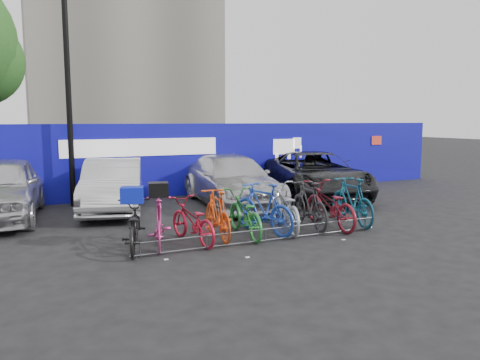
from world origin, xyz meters
TOP-DOWN VIEW (x-y plane):
  - ground at (0.00, 0.00)m, footprint 100.00×100.00m
  - hoarding at (0.01, 6.00)m, footprint 22.00×0.18m
  - lamppost at (-3.20, 5.40)m, footprint 0.25×0.50m
  - bike_rack at (-0.00, -0.60)m, footprint 5.60×0.03m
  - car_1 at (-2.25, 4.18)m, footprint 2.48×4.57m
  - car_2 at (1.15, 3.73)m, footprint 2.42×5.16m
  - car_3 at (4.11, 3.74)m, footprint 3.70×5.79m
  - bike_0 at (-2.60, -0.04)m, footprint 1.06×1.89m
  - bike_1 at (-2.08, 0.00)m, footprint 0.90×1.76m
  - bike_2 at (-1.39, -0.00)m, footprint 0.89×1.84m
  - bike_3 at (-0.78, 0.11)m, footprint 0.67×1.81m
  - bike_4 at (-0.17, 0.06)m, footprint 0.83×1.96m
  - bike_5 at (0.33, 0.12)m, footprint 0.99×1.99m
  - bike_6 at (0.89, 0.16)m, footprint 1.18×2.16m
  - bike_7 at (1.53, 0.13)m, footprint 0.78×1.91m
  - bike_8 at (1.98, -0.04)m, footprint 0.81×2.08m
  - bike_9 at (2.69, 0.03)m, footprint 0.79×1.98m
  - cargo_crate at (-2.60, -0.04)m, footprint 0.51×0.44m
  - cargo_topcase at (-2.08, 0.00)m, footprint 0.45×0.42m

SIDE VIEW (x-z plane):
  - ground at x=0.00m, z-range 0.00..0.00m
  - bike_rack at x=0.00m, z-range 0.01..0.31m
  - bike_2 at x=-1.39m, z-range 0.00..0.93m
  - bike_0 at x=-2.60m, z-range 0.00..0.94m
  - bike_4 at x=-0.17m, z-range 0.00..1.00m
  - bike_1 at x=-2.08m, z-range 0.00..1.02m
  - bike_3 at x=-0.78m, z-range 0.00..1.07m
  - bike_8 at x=1.98m, z-range 0.00..1.08m
  - bike_6 at x=0.89m, z-range 0.00..1.08m
  - bike_7 at x=1.53m, z-range 0.00..1.12m
  - bike_5 at x=0.33m, z-range 0.00..1.15m
  - bike_9 at x=2.69m, z-range 0.00..1.16m
  - car_1 at x=-2.25m, z-range 0.00..1.43m
  - car_2 at x=1.15m, z-range 0.00..1.45m
  - car_3 at x=4.11m, z-range 0.00..1.48m
  - cargo_crate at x=-2.60m, z-range 0.94..1.24m
  - cargo_topcase at x=-2.08m, z-range 1.02..1.30m
  - hoarding at x=0.01m, z-range 0.00..2.40m
  - lamppost at x=-3.20m, z-range 0.22..6.33m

